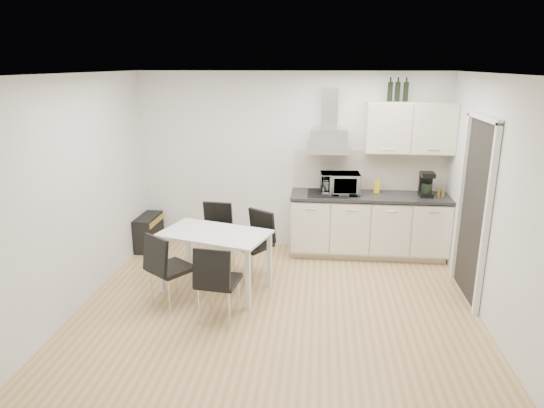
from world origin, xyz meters
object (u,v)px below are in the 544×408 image
Objects in this scene: chair_far_right at (252,246)px; chair_near_right at (219,282)px; kitchenette at (372,200)px; floor_speaker at (222,235)px; guitar_amp at (149,232)px; dining_table at (215,240)px; chair_far_left at (214,237)px; chair_near_left at (172,269)px.

chair_near_right is at bearing 112.93° from chair_far_right.
chair_far_right is (-1.59, -0.97, -0.39)m from kitchenette.
kitchenette reaches higher than floor_speaker.
guitar_amp is at bearing 133.91° from chair_near_right.
kitchenette is 1.78× the size of dining_table.
floor_speaker is at bearing -79.41° from chair_far_left.
chair_far_left and chair_near_left have the same top height.
chair_far_right is 1.33m from floor_speaker.
floor_speaker is (-0.42, 2.23, -0.28)m from chair_near_right.
chair_far_left is 1.13m from chair_near_left.
chair_near_left and chair_near_right have the same top height.
chair_near_right is at bearing -51.34° from guitar_amp.
guitar_amp is (-0.89, 1.70, -0.18)m from chair_near_left.
chair_far_left is 0.90m from floor_speaker.
guitar_amp is 1.92× the size of floor_speaker.
kitchenette is at bearing 55.71° from chair_near_right.
chair_near_left is at bearing 162.53° from chair_near_right.
chair_far_left is at bearing 7.24° from chair_far_right.
floor_speaker is at bearing -26.97° from chair_far_right.
chair_near_left is at bearing 79.06° from chair_far_right.
floor_speaker is (-0.24, 1.53, -0.50)m from dining_table.
chair_far_left is at bearing -26.23° from guitar_amp.
chair_near_left is 1.93m from guitar_amp.
dining_table is 1.87m from guitar_amp.
chair_near_left is 1.98m from floor_speaker.
chair_far_right is at bearing -25.82° from guitar_amp.
chair_near_left is 1.42× the size of guitar_amp.
chair_far_right is (0.56, -0.28, 0.00)m from chair_far_left.
chair_far_left is at bearing 120.24° from dining_table.
chair_near_right is at bearing -131.21° from kitchenette.
dining_table is at bearing -78.76° from floor_speaker.
guitar_amp is at bearing 154.02° from chair_near_left.
chair_far_left is 1.00× the size of chair_near_left.
guitar_amp is at bearing 6.39° from chair_far_right.
floor_speaker is (1.07, 0.25, -0.09)m from guitar_amp.
chair_far_right is 1.92m from guitar_amp.
chair_near_right is (-1.80, -2.06, -0.39)m from kitchenette.
chair_far_right and chair_near_right have the same top height.
chair_far_left is (-0.16, 0.67, -0.22)m from dining_table.
chair_near_left is (-2.41, -1.79, -0.39)m from kitchenette.
dining_table is 1.62m from floor_speaker.
chair_near_right is at bearing 12.14° from chair_near_left.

